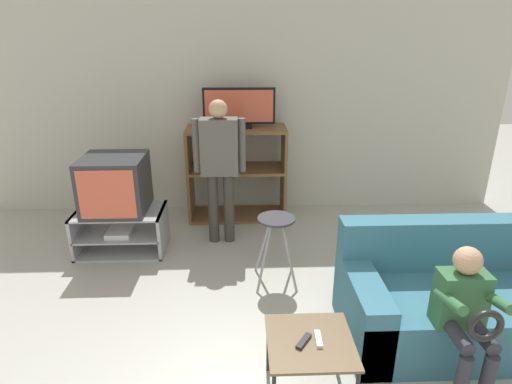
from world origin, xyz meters
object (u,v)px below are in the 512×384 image
Objects in this scene: media_shelf at (237,172)px; remote_control_white at (318,339)px; snack_table at (310,346)px; couch at (461,301)px; tv_stand at (122,231)px; television_flat at (239,109)px; remote_control_black at (304,341)px; folding_stool at (276,231)px; television_main at (115,184)px; person_standing_adult at (220,159)px; person_seated_child at (466,311)px.

remote_control_white is (0.49, -2.80, -0.12)m from media_shelf.
couch is (1.22, 0.57, -0.11)m from snack_table.
media_shelf is 2.80m from couch.
couch reaches higher than tv_stand.
remote_control_black is (0.37, -2.82, -0.87)m from television_flat.
remote_control_black is at bearing -87.74° from folding_stool.
remote_control_black is at bearing -51.51° from television_main.
person_standing_adult is at bearing 138.88° from remote_control_black.
folding_stool reaches higher than remote_control_white.
snack_table is at bearing -50.53° from television_main.
person_standing_adult is at bearing -104.39° from media_shelf.
media_shelf is at bearing -167.99° from television_flat.
tv_stand is 1.25m from person_standing_adult.
remote_control_black is (0.05, -1.34, -0.06)m from folding_stool.
media_shelf is 1.51m from folding_stool.
tv_stand is 2.61m from remote_control_white.
person_standing_adult is at bearing 122.11° from folding_stool.
television_main is at bearing 156.52° from folding_stool.
television_main is 1.18× the size of snack_table.
folding_stool is at bearing 126.42° from remote_control_black.
folding_stool is 1.24× the size of snack_table.
person_seated_child is (1.36, -2.74, -0.75)m from television_flat.
person_standing_adult is (-0.20, -0.66, -0.40)m from television_flat.
tv_stand is 0.93× the size of person_seated_child.
couch is at bearing 24.91° from snack_table.
television_main is 1.07m from person_standing_adult.
television_main is 3.24m from person_seated_child.
remote_control_black is at bearing -168.08° from remote_control_white.
folding_stool is at bearing -78.08° from television_flat.
media_shelf reaches higher than folding_stool.
person_seated_child is (1.56, -2.08, -0.36)m from person_standing_adult.
snack_table is at bearing -80.96° from media_shelf.
person_seated_child reaches higher than couch.
media_shelf is 0.75m from television_flat.
folding_stool is at bearing 94.11° from snack_table.
television_main reaches higher than tv_stand.
television_flat reaches higher than tv_stand.
folding_stool is 1.64m from person_seated_child.
television_flat is at bearing 131.53° from remote_control_black.
couch is 1.83× the size of person_seated_child.
person_standing_adult is at bearing 9.17° from tv_stand.
folding_stool is 1.35m from remote_control_black.
couch is at bearing -53.25° from media_shelf.
couch is (2.87, -1.43, -0.44)m from television_main.
remote_control_white is at bearing 43.47° from remote_control_black.
remote_control_white is at bearing -175.61° from person_seated_child.
remote_control_black is at bearing -155.17° from couch.
snack_table is at bearing -155.09° from couch.
person_standing_adult is (1.02, 0.17, 0.70)m from tv_stand.
media_shelf is at bearing 33.55° from television_main.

